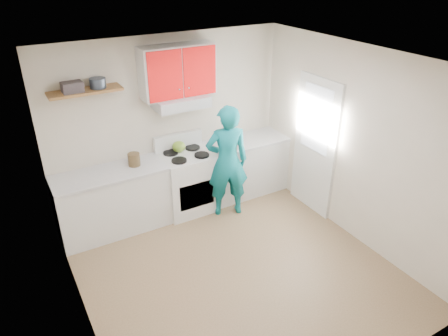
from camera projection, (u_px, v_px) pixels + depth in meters
floor at (235, 269)px, 5.26m from camera, size 3.80×3.80×0.00m
ceiling at (239, 62)px, 4.07m from camera, size 3.60×3.80×0.04m
back_wall at (169, 125)px, 6.13m from camera, size 3.60×0.04×2.60m
front_wall at (366, 282)px, 3.20m from camera, size 3.60×0.04×2.60m
left_wall at (71, 225)px, 3.87m from camera, size 0.04×3.80×2.60m
right_wall at (354, 146)px, 5.46m from camera, size 0.04×3.80×2.60m
door at (315, 146)px, 6.12m from camera, size 0.05×0.85×2.05m
door_glass at (316, 119)px, 5.91m from camera, size 0.01×0.55×0.95m
counter_left at (113, 202)px, 5.83m from camera, size 1.52×0.60×0.90m
counter_right at (245, 167)px, 6.79m from camera, size 1.32×0.60×0.90m
stove at (187, 182)px, 6.31m from camera, size 0.76×0.65×0.92m
range_hood at (181, 102)px, 5.82m from camera, size 0.76×0.44×0.15m
upper_cabinets at (177, 71)px, 5.67m from camera, size 1.02×0.33×0.70m
shelf at (85, 91)px, 5.17m from camera, size 0.90×0.30×0.04m
books at (72, 87)px, 5.05m from camera, size 0.25×0.19×0.13m
tin at (98, 83)px, 5.21m from camera, size 0.25×0.25×0.12m
kettle at (179, 147)px, 6.15m from camera, size 0.24×0.24×0.17m
crock at (134, 160)px, 5.76m from camera, size 0.20×0.20×0.20m
cutting_board at (232, 143)px, 6.50m from camera, size 0.35×0.29×0.02m
silicone_mat at (260, 137)px, 6.74m from camera, size 0.38×0.35×0.01m
person at (227, 162)px, 6.04m from camera, size 0.72×0.58×1.71m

